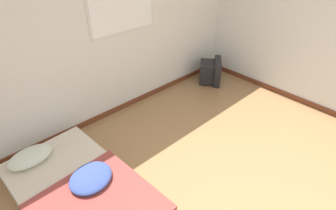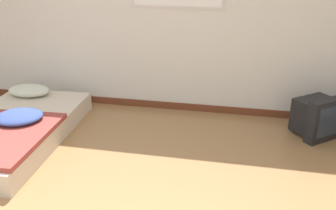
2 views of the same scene
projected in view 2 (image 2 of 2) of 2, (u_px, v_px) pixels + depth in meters
name	position (u px, v px, depth m)	size (l,w,h in m)	color
wall_back	(144.00, 6.00, 4.48)	(7.73, 0.08, 2.60)	silver
mattress_bed	(11.00, 129.00, 4.00)	(1.19, 2.03, 0.36)	beige
crt_tv	(319.00, 116.00, 4.09)	(0.62, 0.61, 0.47)	black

